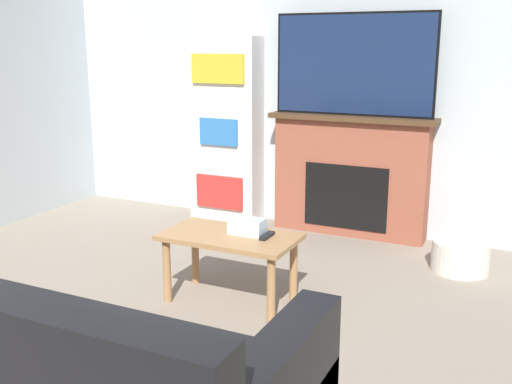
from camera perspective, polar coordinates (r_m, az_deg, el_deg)
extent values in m
cube|color=silver|center=(5.25, 6.40, 11.17)|extent=(6.10, 0.06, 2.70)
cube|color=brown|center=(5.13, 8.94, 1.34)|extent=(1.30, 0.22, 0.98)
cube|color=black|center=(5.06, 8.50, -0.47)|extent=(0.71, 0.01, 0.54)
cube|color=#4C331E|center=(5.03, 9.09, 6.98)|extent=(1.40, 0.28, 0.04)
cube|color=black|center=(5.00, 9.29, 11.88)|extent=(1.33, 0.03, 0.82)
cube|color=#19284C|center=(4.98, 9.24, 11.88)|extent=(1.29, 0.01, 0.78)
cube|color=#A87A4C|center=(3.72, -2.51, -4.28)|extent=(0.84, 0.46, 0.03)
cylinder|color=#A87A4C|center=(3.83, -8.48, -7.42)|extent=(0.05, 0.05, 0.42)
cylinder|color=#A87A4C|center=(3.50, 1.45, -9.35)|extent=(0.05, 0.05, 0.42)
cylinder|color=#A87A4C|center=(4.10, -5.80, -5.89)|extent=(0.05, 0.05, 0.42)
cylinder|color=#A87A4C|center=(3.79, 3.59, -7.50)|extent=(0.05, 0.05, 0.42)
cube|color=silver|center=(3.70, -0.85, -3.28)|extent=(0.22, 0.12, 0.10)
cube|color=black|center=(3.65, 1.06, -4.19)|extent=(0.04, 0.15, 0.02)
cube|color=white|center=(5.50, -2.85, 5.93)|extent=(0.65, 0.26, 1.66)
cube|color=red|center=(5.48, -3.50, -0.01)|extent=(0.47, 0.03, 0.30)
cube|color=#2D70B7|center=(5.38, -3.59, 5.73)|extent=(0.37, 0.03, 0.24)
cube|color=gold|center=(5.33, -3.68, 11.65)|extent=(0.51, 0.03, 0.25)
cylinder|color=silver|center=(4.57, 18.89, -5.78)|extent=(0.41, 0.41, 0.22)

